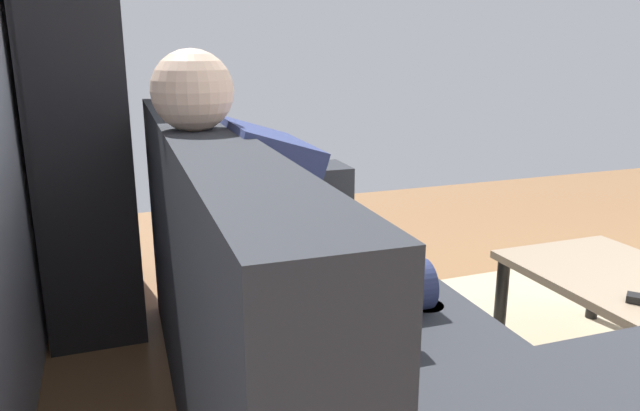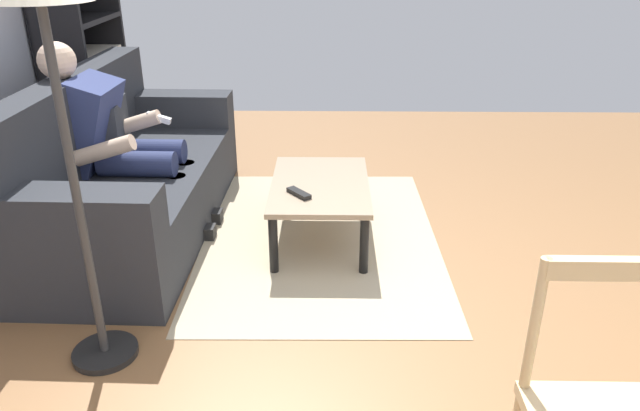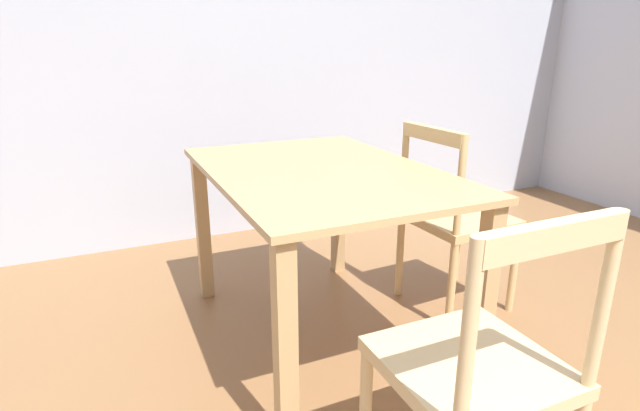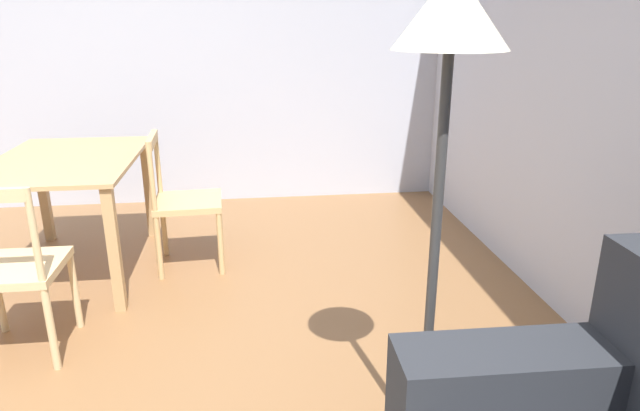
# 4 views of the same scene
# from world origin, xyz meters

# --- Properties ---
(wall_side) EXTENTS (0.12, 5.34, 2.65)m
(wall_side) POSITION_xyz_m (-3.12, 0.00, 1.32)
(wall_side) COLOR #ABB0BE
(wall_side) RESTS_ON ground_plane
(dining_table) EXTENTS (1.25, 0.84, 0.75)m
(dining_table) POSITION_xyz_m (-1.66, -0.20, 0.63)
(dining_table) COLOR tan
(dining_table) RESTS_ON ground_plane
(dining_chair_near_wall) EXTENTS (0.44, 0.44, 0.88)m
(dining_chair_near_wall) POSITION_xyz_m (-1.66, 0.50, 0.44)
(dining_chair_near_wall) COLOR tan
(dining_chair_near_wall) RESTS_ON ground_plane
(dining_chair_facing_couch) EXTENTS (0.42, 0.42, 0.89)m
(dining_chair_facing_couch) POSITION_xyz_m (-0.71, -0.20, 0.44)
(dining_chair_facing_couch) COLOR #D1B27F
(dining_chair_facing_couch) RESTS_ON ground_plane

